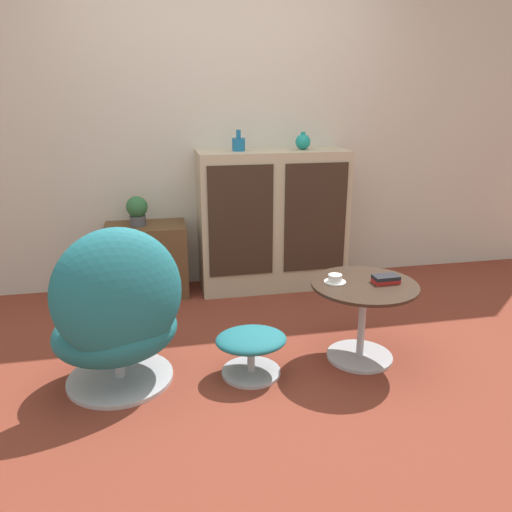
% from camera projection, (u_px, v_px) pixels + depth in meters
% --- Properties ---
extents(ground_plane, '(12.00, 12.00, 0.00)m').
position_uv_depth(ground_plane, '(258.00, 368.00, 2.94)').
color(ground_plane, brown).
extents(wall_back, '(6.40, 0.06, 2.60)m').
position_uv_depth(wall_back, '(219.00, 125.00, 3.97)').
color(wall_back, beige).
rests_on(wall_back, ground_plane).
extents(sideboard, '(1.18, 0.43, 1.12)m').
position_uv_depth(sideboard, '(272.00, 220.00, 4.04)').
color(sideboard, tan).
rests_on(sideboard, ground_plane).
extents(tv_console, '(0.62, 0.40, 0.57)m').
position_uv_depth(tv_console, '(147.00, 260.00, 3.95)').
color(tv_console, brown).
rests_on(tv_console, ground_plane).
extents(egg_chair, '(0.85, 0.81, 0.93)m').
position_uv_depth(egg_chair, '(118.00, 315.00, 2.64)').
color(egg_chair, '#B7B7BC').
rests_on(egg_chair, ground_plane).
extents(ottoman, '(0.41, 0.35, 0.26)m').
position_uv_depth(ottoman, '(251.00, 345.00, 2.83)').
color(ottoman, '#B7B7BC').
rests_on(ottoman, ground_plane).
extents(coffee_table, '(0.63, 0.63, 0.49)m').
position_uv_depth(coffee_table, '(363.00, 309.00, 2.96)').
color(coffee_table, '#B7B7BC').
rests_on(coffee_table, ground_plane).
extents(vase_leftmost, '(0.10, 0.10, 0.16)m').
position_uv_depth(vase_leftmost, '(239.00, 144.00, 3.80)').
color(vase_leftmost, '#196699').
rests_on(vase_leftmost, sideboard).
extents(vase_inner_left, '(0.12, 0.12, 0.13)m').
position_uv_depth(vase_inner_left, '(303.00, 142.00, 3.90)').
color(vase_inner_left, teal).
rests_on(vase_inner_left, sideboard).
extents(potted_plant, '(0.16, 0.16, 0.23)m').
position_uv_depth(potted_plant, '(137.00, 210.00, 3.82)').
color(potted_plant, '#4C4C51').
rests_on(potted_plant, tv_console).
extents(teacup, '(0.13, 0.13, 0.05)m').
position_uv_depth(teacup, '(335.00, 279.00, 2.92)').
color(teacup, white).
rests_on(teacup, coffee_table).
extents(book_stack, '(0.15, 0.09, 0.04)m').
position_uv_depth(book_stack, '(386.00, 279.00, 2.91)').
color(book_stack, red).
rests_on(book_stack, coffee_table).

